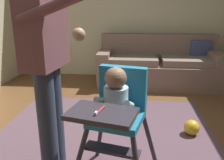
{
  "coord_description": "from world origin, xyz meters",
  "views": [
    {
      "loc": [
        0.13,
        -2.03,
        1.33
      ],
      "look_at": [
        -0.04,
        -0.27,
        0.78
      ],
      "focal_mm": 38.18,
      "sensor_mm": 36.0,
      "label": 1
    }
  ],
  "objects_px": {
    "high_chair": "(117,106)",
    "adult_standing": "(47,63)",
    "couch": "(159,66)",
    "toy_ball": "(192,128)"
  },
  "relations": [
    {
      "from": "high_chair",
      "to": "adult_standing",
      "type": "height_order",
      "value": "adult_standing"
    },
    {
      "from": "couch",
      "to": "high_chair",
      "type": "height_order",
      "value": "high_chair"
    },
    {
      "from": "adult_standing",
      "to": "toy_ball",
      "type": "distance_m",
      "value": 1.7
    },
    {
      "from": "couch",
      "to": "adult_standing",
      "type": "height_order",
      "value": "adult_standing"
    },
    {
      "from": "high_chair",
      "to": "couch",
      "type": "bearing_deg",
      "value": -178.48
    },
    {
      "from": "adult_standing",
      "to": "couch",
      "type": "bearing_deg",
      "value": 74.56
    },
    {
      "from": "couch",
      "to": "toy_ball",
      "type": "xyz_separation_m",
      "value": [
        0.21,
        -1.76,
        -0.25
      ]
    },
    {
      "from": "adult_standing",
      "to": "toy_ball",
      "type": "bearing_deg",
      "value": 37.91
    },
    {
      "from": "couch",
      "to": "toy_ball",
      "type": "height_order",
      "value": "couch"
    },
    {
      "from": "couch",
      "to": "high_chair",
      "type": "bearing_deg",
      "value": -12.03
    }
  ]
}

